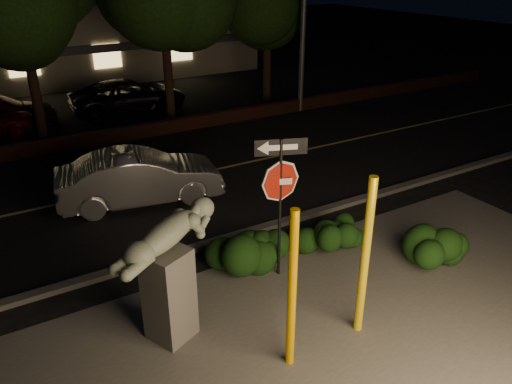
{
  "coord_description": "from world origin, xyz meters",
  "views": [
    {
      "loc": [
        -4.77,
        -6.33,
        6.16
      ],
      "look_at": [
        0.18,
        1.99,
        1.6
      ],
      "focal_mm": 35.0,
      "sensor_mm": 36.0,
      "label": 1
    }
  ],
  "objects_px": {
    "signpost": "(280,182)",
    "yellow_pole_left": "(292,292)",
    "yellow_pole_right": "(365,258)",
    "parked_car_dark": "(129,96)",
    "silver_sedan": "(140,177)",
    "sculpture": "(168,266)"
  },
  "relations": [
    {
      "from": "yellow_pole_left",
      "to": "silver_sedan",
      "type": "xyz_separation_m",
      "value": [
        -0.08,
        7.16,
        -0.72
      ]
    },
    {
      "from": "sculpture",
      "to": "silver_sedan",
      "type": "bearing_deg",
      "value": 52.75
    },
    {
      "from": "yellow_pole_left",
      "to": "parked_car_dark",
      "type": "distance_m",
      "value": 16.34
    },
    {
      "from": "silver_sedan",
      "to": "parked_car_dark",
      "type": "distance_m",
      "value": 9.33
    },
    {
      "from": "yellow_pole_right",
      "to": "signpost",
      "type": "xyz_separation_m",
      "value": [
        -0.29,
        2.21,
        0.65
      ]
    },
    {
      "from": "yellow_pole_left",
      "to": "signpost",
      "type": "relative_size",
      "value": 0.95
    },
    {
      "from": "yellow_pole_left",
      "to": "parked_car_dark",
      "type": "xyz_separation_m",
      "value": [
        2.48,
        16.13,
        -0.75
      ]
    },
    {
      "from": "signpost",
      "to": "parked_car_dark",
      "type": "xyz_separation_m",
      "value": [
        1.23,
        13.87,
        -1.48
      ]
    },
    {
      "from": "yellow_pole_right",
      "to": "silver_sedan",
      "type": "xyz_separation_m",
      "value": [
        -1.62,
        7.11,
        -0.8
      ]
    },
    {
      "from": "signpost",
      "to": "parked_car_dark",
      "type": "height_order",
      "value": "signpost"
    },
    {
      "from": "yellow_pole_left",
      "to": "yellow_pole_right",
      "type": "bearing_deg",
      "value": 1.97
    },
    {
      "from": "silver_sedan",
      "to": "parked_car_dark",
      "type": "xyz_separation_m",
      "value": [
        2.56,
        8.97,
        -0.03
      ]
    },
    {
      "from": "signpost",
      "to": "parked_car_dark",
      "type": "bearing_deg",
      "value": 106.15
    },
    {
      "from": "sculpture",
      "to": "silver_sedan",
      "type": "distance_m",
      "value": 5.72
    },
    {
      "from": "sculpture",
      "to": "parked_car_dark",
      "type": "height_order",
      "value": "sculpture"
    },
    {
      "from": "yellow_pole_left",
      "to": "sculpture",
      "type": "relative_size",
      "value": 1.22
    },
    {
      "from": "yellow_pole_right",
      "to": "parked_car_dark",
      "type": "xyz_separation_m",
      "value": [
        0.94,
        16.08,
        -0.83
      ]
    },
    {
      "from": "yellow_pole_right",
      "to": "silver_sedan",
      "type": "bearing_deg",
      "value": 102.81
    },
    {
      "from": "yellow_pole_left",
      "to": "signpost",
      "type": "height_order",
      "value": "signpost"
    },
    {
      "from": "yellow_pole_right",
      "to": "parked_car_dark",
      "type": "distance_m",
      "value": 16.13
    },
    {
      "from": "signpost",
      "to": "yellow_pole_left",
      "type": "bearing_deg",
      "value": -97.76
    },
    {
      "from": "silver_sedan",
      "to": "sculpture",
      "type": "bearing_deg",
      "value": 176.79
    }
  ]
}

